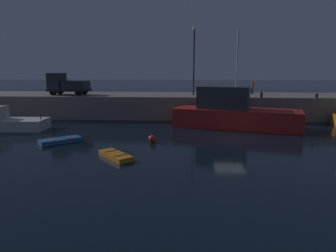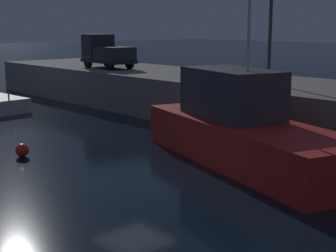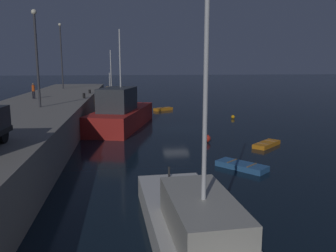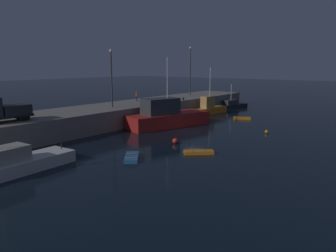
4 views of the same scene
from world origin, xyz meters
The scene contains 17 objects.
ground_plane centered at (0.00, 0.00, 0.00)m, with size 320.00×320.00×0.00m, color black.
pier_quay centered at (0.00, 13.02, 1.33)m, with size 62.08×8.48×2.66m.
fishing_trawler_red centered at (0.98, 5.42, 1.45)m, with size 12.73×6.96×9.56m.
fishing_boat_blue centered at (-22.51, 2.70, 0.82)m, with size 10.26×3.43×9.38m.
fishing_boat_white centered at (15.04, 6.80, 1.04)m, with size 7.52×2.80×8.13m.
fishing_boat_orange centered at (24.38, 7.39, 0.63)m, with size 8.00×3.77×4.85m.
dinghy_orange_near centered at (13.43, -0.19, 0.18)m, with size 2.21×2.76×0.39m.
rowboat_white_mid centered at (-8.25, -5.87, 0.16)m, with size 2.67×2.81×0.35m.
dinghy_red_small centered at (-13.60, -2.02, 0.17)m, with size 3.16×2.94×0.38m.
mooring_buoy_near centered at (-6.33, -1.58, 0.31)m, with size 0.62×0.62×0.62m, color red.
mooring_buoy_mid centered at (5.17, -7.45, 0.22)m, with size 0.43×0.43×0.43m, color orange.
lamp_post_west centered at (-2.85, 12.16, 7.34)m, with size 0.44×0.44×8.01m.
lamp_post_east centered at (19.56, 14.01, 8.04)m, with size 0.44×0.44×9.36m.
utility_truck centered at (-18.43, 11.69, 3.92)m, with size 5.11×2.41×2.65m.
dockworker centered at (4.71, 14.53, 3.59)m, with size 0.42×0.42×1.63m.
bollard_west centered at (4.64, 9.33, 2.93)m, with size 0.28×0.28×0.54m, color black.
bollard_central centered at (10.59, 9.30, 2.90)m, with size 0.28×0.28×0.47m, color black.
Camera 4 is at (-34.32, -22.37, 8.51)m, focal length 34.82 mm.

